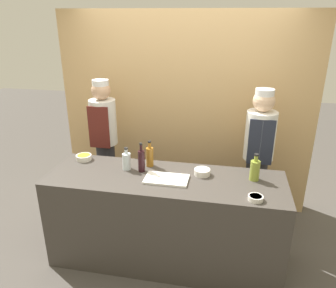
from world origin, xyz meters
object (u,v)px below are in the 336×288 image
object	(u,v)px
sauce_bowl_red	(256,198)
bottle_clear	(127,161)
bottle_oil	(255,170)
cutting_board	(166,179)
chef_left	(105,142)
chef_right	(258,155)
bottle_wine	(141,160)
sauce_bowl_yellow	(84,157)
sauce_bowl_white	(202,172)
bottle_amber	(150,156)

from	to	relation	value
sauce_bowl_red	bottle_clear	world-z (taller)	bottle_clear
sauce_bowl_red	bottle_oil	distance (m)	0.37
bottle_clear	cutting_board	bearing A→B (deg)	-19.49
bottle_oil	chef_left	distance (m)	1.81
bottle_clear	chef_right	xyz separation A→B (m)	(1.29, 0.64, -0.11)
cutting_board	bottle_wine	size ratio (longest dim) A/B	1.36
chef_right	sauce_bowl_yellow	bearing A→B (deg)	-163.93
sauce_bowl_yellow	chef_right	bearing A→B (deg)	16.07
chef_right	bottle_clear	bearing A→B (deg)	-153.48
cutting_board	bottle_clear	world-z (taller)	bottle_clear
sauce_bowl_red	chef_right	distance (m)	1.00
sauce_bowl_yellow	cutting_board	distance (m)	0.97
cutting_board	bottle_oil	xyz separation A→B (m)	(0.79, 0.17, 0.09)
sauce_bowl_white	chef_right	world-z (taller)	chef_right
chef_left	bottle_amber	bearing A→B (deg)	-37.59
bottle_amber	chef_right	bearing A→B (deg)	25.96
sauce_bowl_yellow	chef_right	size ratio (longest dim) A/B	0.10
sauce_bowl_red	chef_right	bearing A→B (deg)	85.47
sauce_bowl_white	sauce_bowl_yellow	xyz separation A→B (m)	(-1.24, 0.11, -0.00)
cutting_board	chef_right	bearing A→B (deg)	42.64
sauce_bowl_white	bottle_clear	xyz separation A→B (m)	(-0.74, -0.02, 0.06)
bottle_oil	bottle_wine	distance (m)	1.06
cutting_board	bottle_clear	size ratio (longest dim) A/B	1.76
sauce_bowl_white	sauce_bowl_yellow	world-z (taller)	sauce_bowl_white
sauce_bowl_white	bottle_clear	size ratio (longest dim) A/B	0.67
bottle_clear	sauce_bowl_white	bearing A→B (deg)	1.39
sauce_bowl_yellow	bottle_amber	bearing A→B (deg)	-0.81
sauce_bowl_white	cutting_board	distance (m)	0.35
bottle_amber	bottle_clear	size ratio (longest dim) A/B	1.18
sauce_bowl_white	cutting_board	world-z (taller)	sauce_bowl_white
sauce_bowl_red	bottle_clear	xyz separation A→B (m)	(-1.21, 0.35, 0.07)
bottle_clear	sauce_bowl_red	bearing A→B (deg)	-16.19
sauce_bowl_yellow	chef_right	xyz separation A→B (m)	(1.80, 0.52, -0.05)
bottle_oil	sauce_bowl_white	bearing A→B (deg)	179.59
bottle_clear	chef_right	size ratio (longest dim) A/B	0.14
chef_right	chef_left	bearing A→B (deg)	180.00
sauce_bowl_white	chef_right	xyz separation A→B (m)	(0.55, 0.62, -0.05)
bottle_amber	bottle_clear	bearing A→B (deg)	-150.58
sauce_bowl_red	bottle_oil	world-z (taller)	bottle_oil
bottle_wine	cutting_board	bearing A→B (deg)	-26.44
bottle_oil	bottle_wine	bearing A→B (deg)	-178.38
cutting_board	bottle_wine	world-z (taller)	bottle_wine
sauce_bowl_red	chef_right	size ratio (longest dim) A/B	0.08
bottle_clear	chef_right	distance (m)	1.44
sauce_bowl_white	sauce_bowl_yellow	bearing A→B (deg)	175.09
chef_left	cutting_board	bearing A→B (deg)	-41.14
bottle_amber	sauce_bowl_yellow	bearing A→B (deg)	179.19
bottle_clear	chef_left	distance (m)	0.81
sauce_bowl_red	chef_left	xyz separation A→B (m)	(-1.69, 0.99, -0.02)
bottle_wine	chef_left	bearing A→B (deg)	134.02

